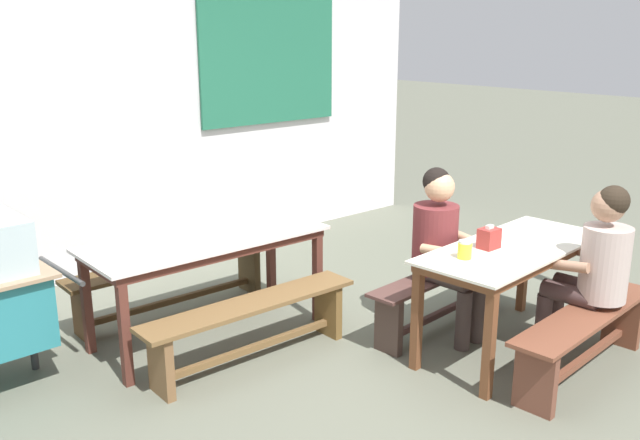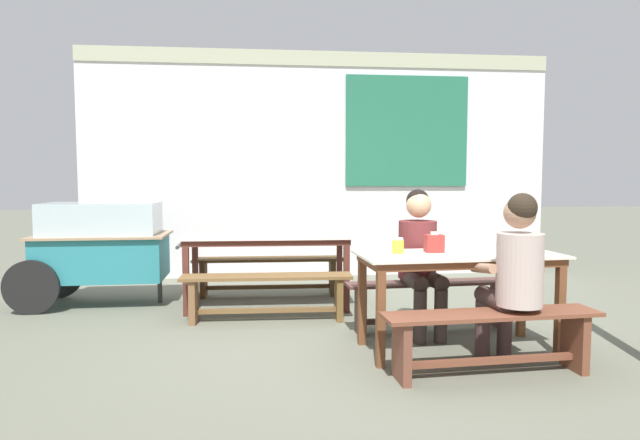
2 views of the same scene
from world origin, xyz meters
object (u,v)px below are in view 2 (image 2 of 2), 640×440
Objects in this scene: dining_table_far at (267,242)px; condiment_jar at (398,246)px; person_right_near_table at (420,252)px; bench_far_back at (268,269)px; food_cart at (100,244)px; person_near_front at (514,270)px; bench_near_front at (491,333)px; dining_table_near at (458,264)px; tissue_box at (434,243)px; bench_far_front at (267,290)px; bench_near_back at (431,299)px.

dining_table_far is 14.60× the size of condiment_jar.
condiment_jar is (-0.30, -0.42, 0.11)m from person_right_near_table.
bench_far_back is 1.85m from food_cart.
bench_near_front is at bearing -156.98° from person_near_front.
dining_table_near is 0.25m from tissue_box.
bench_far_front is 0.94× the size of food_cart.
bench_far_front is at bearing 136.46° from condiment_jar.
dining_table_near is at bearing -34.72° from bench_far_front.
person_right_near_table is 7.72× the size of tissue_box.
food_cart is at bearing 145.59° from person_near_front.
bench_near_front is 1.21× the size of person_right_near_table.
bench_far_back is 3.16m from person_near_front.
person_near_front is at bearing -50.46° from dining_table_far.
bench_near_back is 1.15m from person_near_front.
bench_near_front is at bearing -36.86° from food_cart.
dining_table_near is at bearing 115.67° from person_near_front.
person_near_front is 10.41× the size of condiment_jar.
food_cart is at bearing 157.19° from bench_near_back.
dining_table_far is at bearing -10.28° from food_cart.
food_cart is 3.36m from condiment_jar.
bench_near_back is 1.22× the size of person_right_near_table.
dining_table_far reaches higher than bench_near_front.
food_cart is 3.60m from tissue_box.
person_right_near_table is (-0.20, 1.04, 0.43)m from bench_near_front.
bench_near_front is 4.14m from food_cart.
person_near_front reaches higher than bench_near_back.
food_cart reaches higher than bench_near_back.
condiment_jar is at bearing -175.45° from tissue_box.
person_near_front reaches higher than food_cart.
tissue_box is (-0.13, -0.47, 0.56)m from bench_near_back.
person_near_front is at bearing 23.02° from bench_near_front.
person_near_front is 0.70m from tissue_box.
condiment_jar is at bearing 172.55° from dining_table_near.
bench_far_back is 1.37× the size of person_near_front.
dining_table_near is 1.05× the size of bench_near_front.
tissue_box is (-0.17, 0.09, 0.16)m from dining_table_near.
bench_far_front and bench_near_front have the same top height.
bench_near_back is (1.43, -1.59, -0.02)m from bench_far_back.
bench_far_front is (-0.01, -0.56, -0.39)m from dining_table_far.
condiment_jar is (-0.43, -0.50, 0.54)m from bench_near_back.
bench_far_front is 2.33m from person_near_front.
person_right_near_table reaches higher than condiment_jar.
bench_near_front is at bearing -61.00° from bench_far_back.
dining_table_near is 0.68m from bench_near_front.
tissue_box is at bearing -30.62° from food_cart.
bench_near_back is at bearing 93.68° from bench_near_front.
bench_near_back is (1.44, -1.03, -0.41)m from dining_table_far.
bench_far_back and bench_far_front have the same top height.
dining_table_near is 2.63m from bench_far_back.
bench_far_front is 1.51m from condiment_jar.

